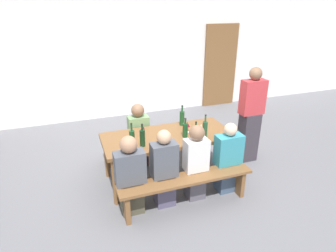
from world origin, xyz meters
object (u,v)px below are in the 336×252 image
object	(u,v)px
wine_bottle_0	(182,118)
wine_bottle_3	(196,134)
wine_bottle_4	(205,129)
wine_glass_2	(143,128)
wine_bottle_1	(132,137)
wine_glass_0	(187,125)
seated_guest_near_1	(164,170)
wooden_door	(220,66)
wine_glass_1	(201,127)
bench_near	(186,184)
seated_guest_near_0	(130,177)
wine_bottle_2	(185,130)
seated_guest_far_0	(139,136)
tasting_table	(168,140)
wine_bottle_5	(142,138)
bench_far	(154,139)
standing_host	(250,117)
seated_guest_near_3	(228,160)
seated_guest_near_2	(196,164)

from	to	relation	value
wine_bottle_0	wine_bottle_3	bearing A→B (deg)	-93.26
wine_bottle_4	wine_glass_2	distance (m)	0.92
wine_bottle_4	wine_glass_2	xyz separation A→B (m)	(-0.86, 0.34, -0.00)
wine_bottle_1	wine_glass_0	bearing A→B (deg)	8.60
wine_bottle_3	wine_glass_2	world-z (taller)	wine_bottle_3
wine_bottle_4	wine_glass_2	bearing A→B (deg)	158.56
wine_bottle_3	seated_guest_near_1	size ratio (longest dim) A/B	0.26
wooden_door	wine_bottle_1	bearing A→B (deg)	-135.16
seated_guest_near_1	wine_glass_1	bearing A→B (deg)	-57.71
wine_bottle_0	bench_near	bearing A→B (deg)	-108.67
wooden_door	seated_guest_near_0	world-z (taller)	wooden_door
wine_bottle_2	seated_guest_far_0	bearing A→B (deg)	126.66
wine_bottle_2	wine_glass_0	xyz separation A→B (m)	(0.09, 0.14, 0.01)
wooden_door	tasting_table	size ratio (longest dim) A/B	1.08
wooden_door	wine_bottle_0	distance (m)	3.41
wine_bottle_5	bench_far	bearing A→B (deg)	64.47
seated_guest_far_0	wine_bottle_2	bearing A→B (deg)	36.66
bench_near	standing_host	world-z (taller)	standing_host
wine_glass_1	bench_far	bearing A→B (deg)	121.14
tasting_table	wine_bottle_3	bearing A→B (deg)	-44.33
wine_bottle_0	seated_guest_near_3	distance (m)	1.01
bench_far	wine_bottle_0	distance (m)	0.76
bench_far	wine_glass_2	xyz separation A→B (m)	(-0.36, -0.61, 0.52)
wine_bottle_0	wine_bottle_2	xyz separation A→B (m)	(-0.12, -0.43, -0.01)
tasting_table	seated_guest_near_1	xyz separation A→B (m)	(-0.26, -0.58, -0.14)
wine_bottle_1	seated_guest_near_3	world-z (taller)	wine_bottle_1
tasting_table	wine_bottle_2	bearing A→B (deg)	-31.82
bench_near	wine_bottle_5	distance (m)	0.86
wine_bottle_2	wine_bottle_4	distance (m)	0.29
wine_bottle_2	wine_bottle_4	world-z (taller)	wine_bottle_4
wine_bottle_2	seated_guest_near_1	world-z (taller)	seated_guest_near_1
wine_bottle_1	standing_host	xyz separation A→B (m)	(2.09, 0.23, -0.07)
wine_bottle_5	standing_host	world-z (taller)	standing_host
wine_bottle_2	seated_guest_near_3	xyz separation A→B (m)	(0.49, -0.44, -0.36)
wine_bottle_1	wine_bottle_2	size ratio (longest dim) A/B	1.11
wine_bottle_3	wine_glass_2	bearing A→B (deg)	148.03
wine_bottle_4	seated_guest_near_0	distance (m)	1.32
wine_bottle_0	seated_guest_near_3	size ratio (longest dim) A/B	0.31
wine_bottle_4	seated_guest_near_2	xyz separation A→B (m)	(-0.30, -0.36, -0.34)
tasting_table	seated_guest_far_0	size ratio (longest dim) A/B	1.79
tasting_table	seated_guest_near_1	bearing A→B (deg)	-114.27
standing_host	wine_glass_2	bearing A→B (deg)	-0.44
wine_bottle_3	wine_bottle_5	world-z (taller)	wine_bottle_5
wine_bottle_3	seated_guest_near_1	world-z (taller)	seated_guest_near_1
wine_bottle_2	wine_glass_1	size ratio (longest dim) A/B	1.96
seated_guest_near_1	standing_host	size ratio (longest dim) A/B	0.68
wine_bottle_0	seated_guest_near_0	distance (m)	1.42
wine_bottle_3	standing_host	distance (m)	1.27
seated_guest_near_3	wine_bottle_4	bearing A→B (deg)	30.33
wine_glass_2	bench_near	bearing A→B (deg)	-66.97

